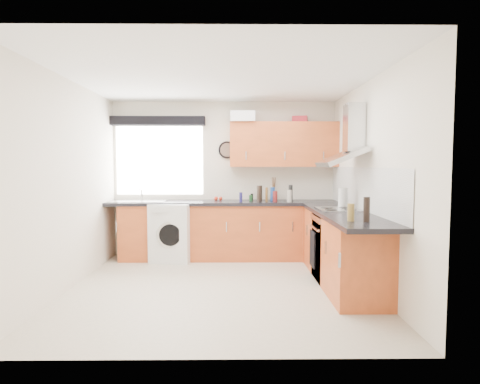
{
  "coord_description": "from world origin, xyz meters",
  "views": [
    {
      "loc": [
        0.19,
        -4.77,
        1.49
      ],
      "look_at": [
        0.25,
        0.85,
        1.1
      ],
      "focal_mm": 30.0,
      "sensor_mm": 36.0,
      "label": 1
    }
  ],
  "objects_px": {
    "upper_cabinets": "(283,145)",
    "washing_machine": "(173,232)",
    "extractor_hood": "(347,142)",
    "oven": "(338,247)"
  },
  "relations": [
    {
      "from": "oven",
      "to": "washing_machine",
      "type": "relative_size",
      "value": 0.95
    },
    {
      "from": "extractor_hood",
      "to": "upper_cabinets",
      "type": "relative_size",
      "value": 0.46
    },
    {
      "from": "washing_machine",
      "to": "extractor_hood",
      "type": "bearing_deg",
      "value": -15.94
    },
    {
      "from": "upper_cabinets",
      "to": "washing_machine",
      "type": "height_order",
      "value": "upper_cabinets"
    },
    {
      "from": "extractor_hood",
      "to": "washing_machine",
      "type": "height_order",
      "value": "extractor_hood"
    },
    {
      "from": "upper_cabinets",
      "to": "washing_machine",
      "type": "xyz_separation_m",
      "value": [
        -1.73,
        -0.23,
        -1.35
      ]
    },
    {
      "from": "oven",
      "to": "extractor_hood",
      "type": "distance_m",
      "value": 1.35
    },
    {
      "from": "extractor_hood",
      "to": "washing_machine",
      "type": "bearing_deg",
      "value": 155.21
    },
    {
      "from": "oven",
      "to": "washing_machine",
      "type": "height_order",
      "value": "washing_machine"
    },
    {
      "from": "upper_cabinets",
      "to": "washing_machine",
      "type": "bearing_deg",
      "value": -172.6
    }
  ]
}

